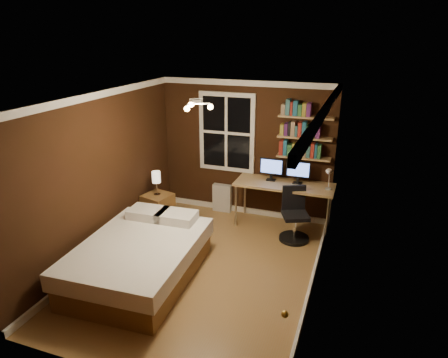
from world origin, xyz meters
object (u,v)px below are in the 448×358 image
(monitor_left, at_px, (271,169))
(office_chair, at_px, (294,221))
(bed, at_px, (140,258))
(monitor_right, at_px, (298,172))
(nightstand, at_px, (158,209))
(radiator, at_px, (222,198))
(bedside_lamp, at_px, (157,183))
(desk_lamp, at_px, (329,179))
(desk, at_px, (284,187))

(monitor_left, distance_m, office_chair, 1.00)
(bed, relative_size, monitor_right, 5.12)
(bed, bearing_deg, nightstand, 107.46)
(radiator, height_order, monitor_right, monitor_right)
(office_chair, bearing_deg, bedside_lamp, 162.66)
(bedside_lamp, height_order, desk_lamp, desk_lamp)
(bed, distance_m, office_chair, 2.60)
(bed, relative_size, desk, 1.25)
(radiator, bearing_deg, monitor_right, -5.98)
(nightstand, height_order, bedside_lamp, bedside_lamp)
(desk, relative_size, office_chair, 1.88)
(desk, bearing_deg, monitor_left, 161.82)
(bedside_lamp, bearing_deg, office_chair, 6.24)
(bedside_lamp, height_order, office_chair, bedside_lamp)
(desk, distance_m, monitor_left, 0.38)
(nightstand, height_order, monitor_left, monitor_left)
(radiator, xyz_separation_m, monitor_left, (0.98, -0.15, 0.74))
(radiator, height_order, office_chair, office_chair)
(desk, relative_size, monitor_left, 4.10)
(radiator, distance_m, office_chair, 1.65)
(nightstand, bearing_deg, desk, 31.29)
(bed, xyz_separation_m, radiator, (0.32, 2.50, -0.03))
(nightstand, height_order, radiator, nightstand)
(desk, bearing_deg, monitor_right, 22.14)
(nightstand, distance_m, monitor_right, 2.56)
(bed, bearing_deg, desk_lamp, 40.62)
(bedside_lamp, relative_size, office_chair, 0.48)
(monitor_left, distance_m, monitor_right, 0.47)
(desk_lamp, bearing_deg, bedside_lamp, -168.83)
(nightstand, relative_size, desk, 0.33)
(radiator, distance_m, monitor_left, 1.23)
(bed, height_order, bedside_lamp, bedside_lamp)
(monitor_left, bearing_deg, bedside_lamp, -157.92)
(desk, xyz_separation_m, desk_lamp, (0.74, -0.11, 0.28))
(radiator, relative_size, monitor_left, 1.30)
(desk_lamp, bearing_deg, bed, -136.79)
(desk_lamp, relative_size, office_chair, 0.49)
(desk, xyz_separation_m, office_chair, (0.28, -0.41, -0.42))
(nightstand, bearing_deg, bedside_lamp, 0.00)
(bed, xyz_separation_m, desk_lamp, (2.29, 2.15, 0.73))
(radiator, bearing_deg, nightstand, -134.52)
(desk, bearing_deg, office_chair, -56.01)
(monitor_left, bearing_deg, nightstand, -157.92)
(office_chair, bearing_deg, radiator, 133.25)
(bedside_lamp, xyz_separation_m, office_chair, (2.41, 0.26, -0.45))
(monitor_right, bearing_deg, radiator, 174.02)
(desk, xyz_separation_m, monitor_right, (0.21, 0.09, 0.26))
(monitor_left, bearing_deg, office_chair, -42.75)
(radiator, height_order, desk_lamp, desk_lamp)
(radiator, relative_size, monitor_right, 1.30)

